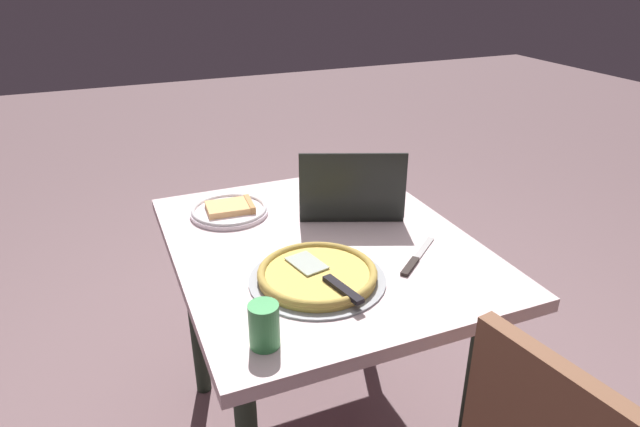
{
  "coord_description": "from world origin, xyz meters",
  "views": [
    {
      "loc": [
        1.31,
        -0.55,
        1.5
      ],
      "look_at": [
        -0.0,
        -0.0,
        0.82
      ],
      "focal_mm": 30.88,
      "sensor_mm": 36.0,
      "label": 1
    }
  ],
  "objects": [
    {
      "name": "ground_plane",
      "position": [
        0.0,
        0.0,
        0.0
      ],
      "size": [
        12.0,
        12.0,
        0.0
      ],
      "primitive_type": "plane",
      "color": "#765B5E"
    },
    {
      "name": "dining_table",
      "position": [
        0.0,
        0.0,
        0.64
      ],
      "size": [
        1.0,
        0.84,
        0.73
      ],
      "color": "beige",
      "rests_on": "ground_plane"
    },
    {
      "name": "laptop",
      "position": [
        -0.15,
        0.16,
        0.78
      ],
      "size": [
        0.33,
        0.39,
        0.23
      ],
      "color": "black",
      "rests_on": "dining_table"
    },
    {
      "name": "pizza_plate",
      "position": [
        -0.29,
        -0.2,
        0.75
      ],
      "size": [
        0.25,
        0.25,
        0.04
      ],
      "color": "white",
      "rests_on": "dining_table"
    },
    {
      "name": "pizza_tray",
      "position": [
        0.19,
        -0.09,
        0.75
      ],
      "size": [
        0.35,
        0.35,
        0.04
      ],
      "color": "#93979C",
      "rests_on": "dining_table"
    },
    {
      "name": "table_knife",
      "position": [
        0.2,
        0.19,
        0.74
      ],
      "size": [
        0.17,
        0.19,
        0.01
      ],
      "color": "#BAB8B6",
      "rests_on": "dining_table"
    },
    {
      "name": "drink_cup",
      "position": [
        0.39,
        -0.3,
        0.79
      ],
      "size": [
        0.07,
        0.07,
        0.1
      ],
      "color": "#409F53",
      "rests_on": "dining_table"
    }
  ]
}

